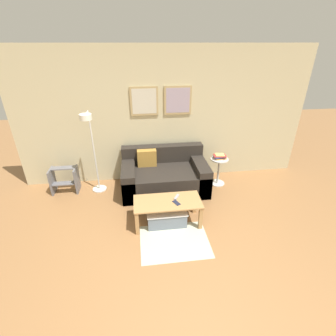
% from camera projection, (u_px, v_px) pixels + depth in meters
% --- Properties ---
extents(ground_plane, '(16.00, 16.00, 0.00)m').
position_uv_depth(ground_plane, '(200.00, 313.00, 2.58)').
color(ground_plane, olive).
extents(wall_back, '(5.60, 0.09, 2.55)m').
position_uv_depth(wall_back, '(165.00, 117.00, 4.66)').
color(wall_back, '#C6BC93').
rests_on(wall_back, ground_plane).
extents(area_rug, '(0.98, 0.76, 0.01)m').
position_uv_depth(area_rug, '(175.00, 241.00, 3.51)').
color(area_rug, '#B2B79E').
rests_on(area_rug, ground_plane).
extents(couch, '(1.59, 0.95, 0.77)m').
position_uv_depth(couch, '(164.00, 176.00, 4.67)').
color(couch, '#28231E').
rests_on(couch, ground_plane).
extents(coffee_table, '(1.03, 0.48, 0.40)m').
position_uv_depth(coffee_table, '(168.00, 205.00, 3.74)').
color(coffee_table, '#AD7F4C').
rests_on(coffee_table, ground_plane).
extents(storage_bin, '(0.62, 0.38, 0.25)m').
position_uv_depth(storage_bin, '(166.00, 216.00, 3.82)').
color(storage_bin, slate).
rests_on(storage_bin, ground_plane).
extents(floor_lamp, '(0.26, 0.48, 1.55)m').
position_uv_depth(floor_lamp, '(91.00, 143.00, 4.16)').
color(floor_lamp, silver).
rests_on(floor_lamp, ground_plane).
extents(side_table, '(0.34, 0.34, 0.55)m').
position_uv_depth(side_table, '(219.00, 169.00, 4.80)').
color(side_table, silver).
rests_on(side_table, ground_plane).
extents(book_stack, '(0.25, 0.18, 0.08)m').
position_uv_depth(book_stack, '(220.00, 157.00, 4.69)').
color(book_stack, '#D18438').
rests_on(book_stack, side_table).
extents(remote_control, '(0.11, 0.15, 0.02)m').
position_uv_depth(remote_control, '(177.00, 197.00, 3.79)').
color(remote_control, '#99999E').
rests_on(remote_control, coffee_table).
extents(cell_phone, '(0.12, 0.15, 0.01)m').
position_uv_depth(cell_phone, '(176.00, 203.00, 3.66)').
color(cell_phone, '#1E2338').
rests_on(cell_phone, coffee_table).
extents(step_stool, '(0.48, 0.31, 0.48)m').
position_uv_depth(step_stool, '(65.00, 179.00, 4.58)').
color(step_stool, slate).
rests_on(step_stool, ground_plane).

